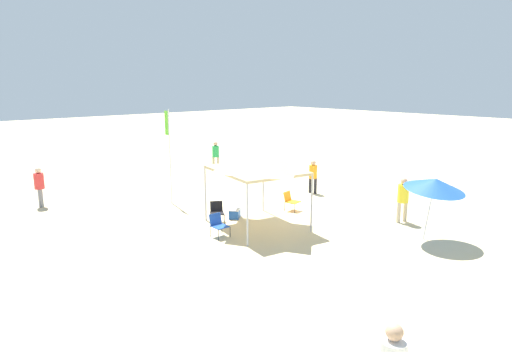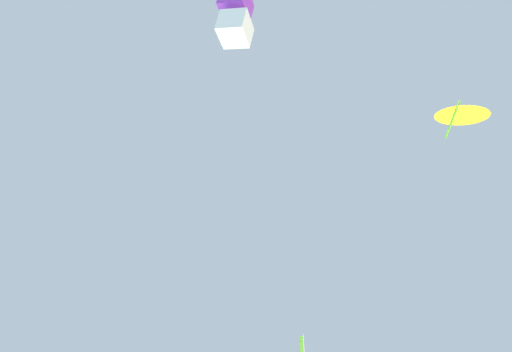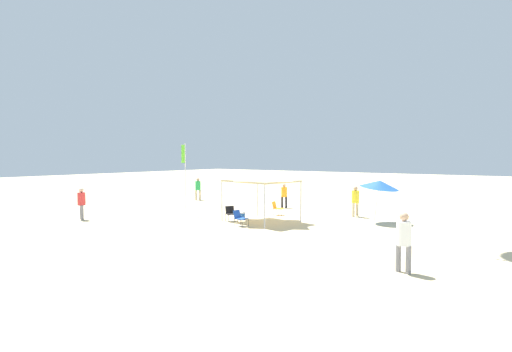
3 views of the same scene
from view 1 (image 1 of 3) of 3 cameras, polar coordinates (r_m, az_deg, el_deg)
ground at (r=19.96m, az=8.59°, el=-4.40°), size 120.00×120.00×0.10m
canopy_tent at (r=16.91m, az=0.04°, el=1.61°), size 3.91×3.40×2.82m
beach_umbrella at (r=16.51m, az=21.95°, el=-0.98°), size 2.09×2.06×2.44m
folding_chair_near_cooler at (r=19.56m, az=4.45°, el=-3.05°), size 0.72×0.64×0.82m
folding_chair_right_of_tent at (r=16.33m, az=-4.87°, el=-6.10°), size 0.64×0.56×0.82m
folding_chair_facing_ocean at (r=17.96m, az=-5.04°, el=-4.43°), size 0.80×0.76×0.82m
cooler_box at (r=18.52m, az=-2.74°, el=-4.76°), size 0.71×0.74×0.40m
banner_flag at (r=20.58m, az=-11.07°, el=3.59°), size 0.36×0.06×4.37m
person_beachcomber at (r=18.66m, az=18.31°, el=-2.48°), size 0.43×0.47×1.82m
person_near_umbrella at (r=22.19m, az=-26.01°, el=-0.88°), size 0.46×0.43×1.81m
person_kite_handler at (r=28.56m, az=-5.19°, el=2.92°), size 0.44×0.43×1.81m
person_watching_sky at (r=22.55m, az=7.31°, el=0.26°), size 0.45×0.40×1.69m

